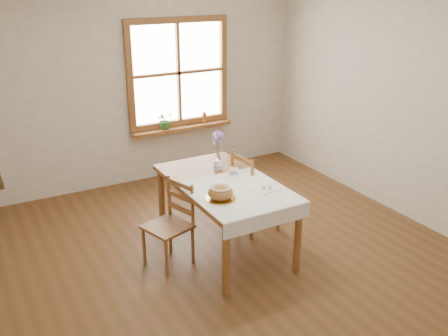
{
  "coord_description": "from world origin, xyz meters",
  "views": [
    {
      "loc": [
        -2.25,
        -3.73,
        2.71
      ],
      "look_at": [
        0.0,
        0.3,
        0.9
      ],
      "focal_mm": 40.0,
      "sensor_mm": 36.0,
      "label": 1
    }
  ],
  "objects_px": {
    "chair_left": "(167,225)",
    "flower_vase": "(218,165)",
    "dining_table": "(224,190)",
    "chair_right": "(256,191)",
    "bread_plate": "(221,199)"
  },
  "relations": [
    {
      "from": "dining_table",
      "to": "flower_vase",
      "type": "distance_m",
      "value": 0.37
    },
    {
      "from": "dining_table",
      "to": "chair_right",
      "type": "relative_size",
      "value": 1.73
    },
    {
      "from": "flower_vase",
      "to": "dining_table",
      "type": "bearing_deg",
      "value": -108.9
    },
    {
      "from": "chair_left",
      "to": "flower_vase",
      "type": "bearing_deg",
      "value": 96.41
    },
    {
      "from": "flower_vase",
      "to": "chair_right",
      "type": "bearing_deg",
      "value": -17.5
    },
    {
      "from": "dining_table",
      "to": "chair_left",
      "type": "distance_m",
      "value": 0.68
    },
    {
      "from": "chair_left",
      "to": "bread_plate",
      "type": "xyz_separation_m",
      "value": [
        0.39,
        -0.36,
        0.34
      ]
    },
    {
      "from": "dining_table",
      "to": "chair_right",
      "type": "distance_m",
      "value": 0.59
    },
    {
      "from": "bread_plate",
      "to": "flower_vase",
      "type": "xyz_separation_m",
      "value": [
        0.35,
        0.69,
        0.03
      ]
    },
    {
      "from": "bread_plate",
      "to": "dining_table",
      "type": "bearing_deg",
      "value": 56.63
    },
    {
      "from": "chair_left",
      "to": "chair_right",
      "type": "xyz_separation_m",
      "value": [
        1.15,
        0.2,
        0.04
      ]
    },
    {
      "from": "chair_left",
      "to": "flower_vase",
      "type": "distance_m",
      "value": 0.9
    },
    {
      "from": "chair_right",
      "to": "flower_vase",
      "type": "height_order",
      "value": "chair_right"
    },
    {
      "from": "chair_left",
      "to": "flower_vase",
      "type": "xyz_separation_m",
      "value": [
        0.74,
        0.33,
        0.38
      ]
    },
    {
      "from": "chair_right",
      "to": "bread_plate",
      "type": "height_order",
      "value": "chair_right"
    }
  ]
}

